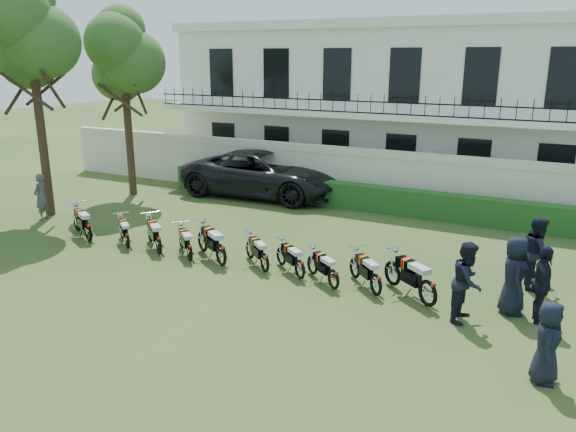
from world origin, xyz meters
name	(u,v)px	position (x,y,z in m)	size (l,w,h in m)	color
ground	(249,263)	(0.00, 0.00, 0.00)	(100.00, 100.00, 0.00)	#2E471C
perimeter_wall	(350,175)	(0.00, 8.00, 1.17)	(30.00, 0.35, 2.30)	beige
hedge	(366,198)	(1.00, 7.20, 0.50)	(18.00, 0.60, 1.00)	#1B4418
building	(396,102)	(0.00, 13.96, 3.71)	(20.40, 9.60, 7.40)	white
tree_west_mid	(30,32)	(-9.46, 1.00, 6.67)	(3.40, 3.20, 8.82)	#473323
tree_west_near	(123,55)	(-8.96, 5.00, 5.89)	(3.40, 3.20, 7.90)	#473323
motorcycle_0	(88,228)	(-5.63, -0.78, 0.51)	(1.83, 1.06, 1.10)	black
motorcycle_1	(127,236)	(-4.07, -0.68, 0.42)	(1.37, 1.10, 0.92)	black
motorcycle_2	(158,240)	(-2.82, -0.67, 0.48)	(1.56, 1.26, 1.04)	black
motorcycle_3	(189,248)	(-1.63, -0.70, 0.43)	(1.36, 1.19, 0.94)	black
motorcycle_4	(221,250)	(-0.57, -0.61, 0.52)	(1.80, 1.20, 1.13)	black
motorcycle_5	(265,258)	(0.77, -0.44, 0.44)	(1.42, 1.16, 0.95)	black
motorcycle_6	(300,265)	(1.86, -0.43, 0.43)	(1.42, 1.07, 0.93)	black
motorcycle_7	(334,275)	(2.95, -0.66, 0.43)	(1.41, 1.08, 0.92)	black
motorcycle_8	(376,279)	(4.06, -0.53, 0.45)	(1.36, 1.31, 0.98)	black
motorcycle_9	(428,287)	(5.38, -0.58, 0.53)	(1.74, 1.36, 1.15)	black
suv	(264,174)	(-3.74, 7.40, 0.97)	(3.22, 6.99, 1.94)	black
inspector	(41,197)	(-9.18, 0.38, 0.87)	(0.63, 0.42, 1.74)	#57575B
officer_0	(547,343)	(8.11, -2.79, 0.80)	(0.78, 0.51, 1.59)	black
officer_1	(467,282)	(6.31, -0.83, 0.94)	(0.91, 0.71, 1.88)	black
officer_2	(542,285)	(7.83, -0.19, 0.92)	(1.07, 0.45, 1.83)	black
officer_3	(514,275)	(7.21, 0.04, 0.95)	(0.92, 0.60, 1.89)	black
officer_4	(537,253)	(7.57, 1.97, 0.95)	(0.93, 0.72, 1.91)	black
officer_5	(533,247)	(7.43, 2.78, 0.83)	(0.97, 0.40, 1.65)	black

